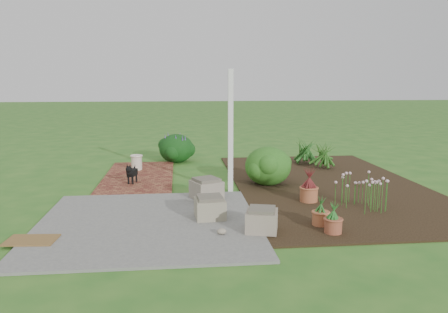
{
  "coord_description": "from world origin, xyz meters",
  "views": [
    {
      "loc": [
        -0.74,
        -8.56,
        2.28
      ],
      "look_at": [
        0.2,
        0.4,
        0.7
      ],
      "focal_mm": 35.0,
      "sensor_mm": 36.0,
      "label": 1
    }
  ],
  "objects": [
    {
      "name": "garden_bed",
      "position": [
        2.5,
        0.5,
        0.01
      ],
      "size": [
        4.0,
        7.0,
        0.03
      ],
      "primitive_type": "cube",
      "color": "black",
      "rests_on": "ground"
    },
    {
      "name": "agapanthus_clump_front",
      "position": [
        2.7,
        2.89,
        0.43
      ],
      "size": [
        0.9,
        0.9,
        0.79
      ],
      "primitive_type": null,
      "rotation": [
        0.0,
        0.0,
        0.01
      ],
      "color": "#144116",
      "rests_on": "garden_bed"
    },
    {
      "name": "black_dog",
      "position": [
        -1.78,
        0.96,
        0.29
      ],
      "size": [
        0.23,
        0.47,
        0.41
      ],
      "rotation": [
        0.0,
        0.0,
        -0.26
      ],
      "color": "black",
      "rests_on": "brick_path"
    },
    {
      "name": "concrete_patio",
      "position": [
        -1.25,
        -1.75,
        0.02
      ],
      "size": [
        3.5,
        3.5,
        0.04
      ],
      "primitive_type": "cube",
      "color": "slate",
      "rests_on": "ground"
    },
    {
      "name": "terracotta_pot_bronze",
      "position": [
        1.68,
        -0.82,
        0.16
      ],
      "size": [
        0.35,
        0.35,
        0.27
      ],
      "primitive_type": "cylinder",
      "rotation": [
        0.0,
        0.0,
        0.07
      ],
      "color": "#A05936",
      "rests_on": "garden_bed"
    },
    {
      "name": "brick_path",
      "position": [
        -1.7,
        1.75,
        0.02
      ],
      "size": [
        1.6,
        3.5,
        0.04
      ],
      "primitive_type": "cube",
      "color": "maroon",
      "rests_on": "ground"
    },
    {
      "name": "pink_flower_patch",
      "position": [
        2.46,
        -1.28,
        0.34
      ],
      "size": [
        1.11,
        1.11,
        0.62
      ],
      "primitive_type": null,
      "rotation": [
        0.0,
        0.0,
        0.16
      ],
      "color": "#113D0F",
      "rests_on": "garden_bed"
    },
    {
      "name": "evergreen_shrub",
      "position": [
        1.19,
        0.62,
        0.46
      ],
      "size": [
        1.22,
        1.22,
        0.85
      ],
      "primitive_type": "ellipsoid",
      "rotation": [
        0.0,
        0.0,
        0.25
      ],
      "color": "#0F430D",
      "rests_on": "garden_bed"
    },
    {
      "name": "agapanthus_clump_back",
      "position": [
        2.97,
        2.21,
        0.44
      ],
      "size": [
        0.95,
        0.95,
        0.81
      ],
      "primitive_type": null,
      "rotation": [
        0.0,
        0.0,
        -0.05
      ],
      "color": "#10430C",
      "rests_on": "garden_bed"
    },
    {
      "name": "cream_ceramic_urn",
      "position": [
        -1.81,
        2.46,
        0.22
      ],
      "size": [
        0.33,
        0.33,
        0.36
      ],
      "primitive_type": "cylinder",
      "rotation": [
        0.0,
        0.0,
        -0.22
      ],
      "color": "beige",
      "rests_on": "brick_path"
    },
    {
      "name": "stone_trough_near",
      "position": [
        0.48,
        -2.37,
        0.19
      ],
      "size": [
        0.56,
        0.56,
        0.31
      ],
      "primitive_type": "cube",
      "rotation": [
        0.0,
        0.0,
        -0.26
      ],
      "color": "gray",
      "rests_on": "concrete_patio"
    },
    {
      "name": "terracotta_pot_small_left",
      "position": [
        1.46,
        -2.17,
        0.14
      ],
      "size": [
        0.33,
        0.33,
        0.22
      ],
      "primitive_type": "cylinder",
      "rotation": [
        0.0,
        0.0,
        -0.32
      ],
      "color": "#B0613B",
      "rests_on": "garden_bed"
    },
    {
      "name": "veranda_post",
      "position": [
        0.3,
        0.1,
        1.25
      ],
      "size": [
        0.1,
        0.1,
        2.5
      ],
      "primitive_type": "cube",
      "color": "white",
      "rests_on": "ground"
    },
    {
      "name": "stone_trough_mid",
      "position": [
        -0.25,
        -1.66,
        0.2
      ],
      "size": [
        0.51,
        0.51,
        0.32
      ],
      "primitive_type": "cube",
      "rotation": [
        0.0,
        0.0,
        0.08
      ],
      "color": "gray",
      "rests_on": "concrete_patio"
    },
    {
      "name": "ground",
      "position": [
        0.0,
        0.0,
        0.0
      ],
      "size": [
        80.0,
        80.0,
        0.0
      ],
      "primitive_type": "plane",
      "color": "#2A641F",
      "rests_on": "ground"
    },
    {
      "name": "coir_doormat",
      "position": [
        -2.84,
        -2.44,
        0.05
      ],
      "size": [
        0.72,
        0.5,
        0.02
      ],
      "primitive_type": "cube",
      "rotation": [
        0.0,
        0.0,
        -0.08
      ],
      "color": "brown",
      "rests_on": "concrete_patio"
    },
    {
      "name": "purple_flowering_bush",
      "position": [
        -0.81,
        3.63,
        0.41
      ],
      "size": [
        1.15,
        1.15,
        0.82
      ],
      "primitive_type": "ellipsoid",
      "rotation": [
        0.0,
        0.0,
        0.22
      ],
      "color": "black",
      "rests_on": "ground"
    },
    {
      "name": "terracotta_pot_small_right",
      "position": [
        1.53,
        -2.53,
        0.14
      ],
      "size": [
        0.33,
        0.33,
        0.22
      ],
      "primitive_type": "cylinder",
      "rotation": [
        0.0,
        0.0,
        0.3
      ],
      "color": "brown",
      "rests_on": "garden_bed"
    },
    {
      "name": "stone_trough_far",
      "position": [
        -0.23,
        -0.43,
        0.21
      ],
      "size": [
        0.67,
        0.67,
        0.34
      ],
      "primitive_type": "cube",
      "rotation": [
        0.0,
        0.0,
        0.43
      ],
      "color": "#796B5E",
      "rests_on": "concrete_patio"
    }
  ]
}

